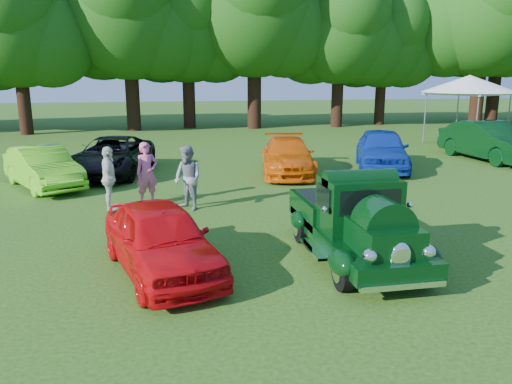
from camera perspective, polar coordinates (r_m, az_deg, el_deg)
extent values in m
plane|color=#254610|center=(10.23, 2.93, -6.89)|extent=(120.00, 120.00, 0.00)
cylinder|color=black|center=(8.52, 9.95, -8.97)|extent=(0.19, 0.66, 0.66)
cylinder|color=black|center=(9.12, 18.70, -7.96)|extent=(0.19, 0.66, 0.66)
cylinder|color=black|center=(10.77, 5.19, -4.04)|extent=(0.19, 0.66, 0.66)
cylinder|color=black|center=(11.26, 12.42, -3.54)|extent=(0.19, 0.66, 0.66)
cube|color=black|center=(9.89, 11.25, -5.03)|extent=(1.52, 3.99, 0.30)
cube|color=black|center=(8.74, 14.29, -5.19)|extent=(0.97, 1.28, 0.55)
cube|color=black|center=(9.60, 11.68, -1.52)|extent=(1.38, 1.02, 1.06)
cube|color=black|center=(9.13, 12.90, -1.15)|extent=(1.15, 0.05, 0.46)
cube|color=black|center=(10.90, 8.92, -1.85)|extent=(1.52, 1.82, 0.51)
cube|color=black|center=(10.84, 8.97, -0.58)|extent=(1.31, 1.59, 0.04)
ellipsoid|color=black|center=(8.45, 9.82, -7.93)|extent=(0.44, 0.76, 0.44)
ellipsoid|color=black|center=(9.08, 18.92, -6.95)|extent=(0.44, 0.76, 0.44)
ellipsoid|color=black|center=(10.71, 4.93, -3.24)|extent=(0.34, 0.64, 0.37)
ellipsoid|color=black|center=(11.23, 12.71, -2.74)|extent=(0.34, 0.64, 0.37)
ellipsoid|color=white|center=(8.22, 16.22, -7.30)|extent=(0.36, 0.11, 0.53)
sphere|color=white|center=(8.05, 12.87, -7.14)|extent=(0.25, 0.25, 0.25)
sphere|color=white|center=(8.48, 19.05, -6.48)|extent=(0.25, 0.25, 0.25)
cube|color=white|center=(8.26, 16.45, -10.26)|extent=(1.44, 0.10, 0.10)
cube|color=white|center=(11.83, 7.37, -2.38)|extent=(1.44, 0.10, 0.10)
imported|color=red|center=(9.20, -10.85, -5.24)|extent=(2.49, 4.03, 1.28)
imported|color=#5AC91A|center=(17.20, -23.19, 2.59)|extent=(3.15, 4.13, 1.31)
imported|color=black|center=(18.66, -16.14, 3.96)|extent=(3.19, 5.21, 1.35)
imported|color=#DA5607|center=(18.16, 3.61, 4.12)|extent=(2.59, 4.70, 1.29)
imported|color=#0D2E99|center=(19.52, 14.17, 4.75)|extent=(3.24, 4.85, 1.53)
imported|color=black|center=(23.13, 25.19, 5.28)|extent=(2.00, 5.02, 1.62)
imported|color=#CF5587|center=(14.15, -12.35, 2.12)|extent=(0.74, 0.61, 1.72)
imported|color=gray|center=(13.31, -7.80, 1.59)|extent=(1.01, 1.06, 1.71)
imported|color=beige|center=(13.76, -16.46, 1.51)|extent=(0.48, 1.02, 1.70)
cube|color=white|center=(27.86, 23.11, 10.34)|extent=(4.23, 4.23, 0.13)
cone|color=white|center=(27.85, 23.20, 11.32)|extent=(6.20, 6.20, 0.85)
cylinder|color=slate|center=(25.98, 23.88, 7.18)|extent=(0.06, 0.06, 2.55)
cylinder|color=slate|center=(27.54, 18.73, 7.89)|extent=(0.06, 0.06, 2.55)
cylinder|color=slate|center=(28.48, 26.86, 7.33)|extent=(0.06, 0.06, 2.55)
cylinder|color=slate|center=(29.91, 21.98, 8.01)|extent=(0.06, 0.06, 2.55)
cylinder|color=black|center=(33.22, -24.98, 9.24)|extent=(0.76, 0.76, 3.78)
sphere|color=#12470F|center=(33.29, -25.73, 16.63)|extent=(6.92, 6.92, 6.92)
cylinder|color=black|center=(33.36, -13.92, 10.58)|extent=(0.87, 0.87, 4.36)
sphere|color=#12470F|center=(33.52, -14.42, 19.08)|extent=(7.97, 7.97, 7.97)
cylinder|color=black|center=(34.42, -7.67, 10.68)|extent=(0.82, 0.82, 4.08)
sphere|color=#12470F|center=(34.53, -7.92, 18.42)|extent=(7.47, 7.47, 7.47)
cylinder|color=black|center=(33.75, -0.19, 11.14)|extent=(0.91, 0.91, 4.54)
sphere|color=#12470F|center=(33.96, -0.20, 19.91)|extent=(8.31, 8.31, 8.31)
cylinder|color=black|center=(35.25, 9.26, 10.58)|extent=(0.79, 0.79, 3.94)
sphere|color=#12470F|center=(35.34, 9.55, 17.87)|extent=(7.21, 7.21, 7.21)
cylinder|color=black|center=(37.48, 13.99, 10.23)|extent=(0.72, 0.72, 3.58)
sphere|color=#12470F|center=(37.51, 14.35, 16.47)|extent=(6.55, 6.55, 6.55)
cylinder|color=black|center=(38.79, 23.98, 10.32)|extent=(0.91, 0.91, 4.57)
sphere|color=#12470F|center=(38.97, 24.73, 17.97)|extent=(8.36, 8.36, 8.36)
cylinder|color=black|center=(42.54, 25.50, 10.33)|extent=(0.91, 0.91, 4.56)
sphere|color=#12470F|center=(42.70, 26.23, 17.29)|extent=(8.34, 8.34, 8.34)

